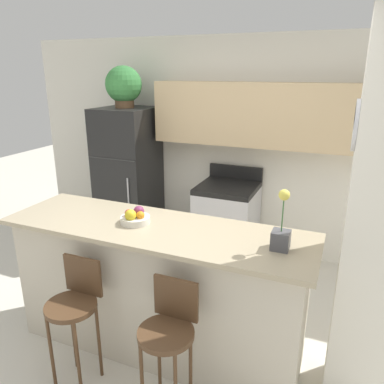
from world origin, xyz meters
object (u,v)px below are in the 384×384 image
refrigerator (129,177)px  bar_stool_right (169,333)px  bar_stool_left (75,306)px  trash_bin (160,241)px  stove_range (227,222)px  fruit_bowl (135,217)px  orchid_vase (281,232)px  potted_plant_on_fridge (124,86)px

refrigerator → bar_stool_right: refrigerator is taller
bar_stool_left → trash_bin: bearing=100.6°
refrigerator → stove_range: (1.31, 0.03, -0.41)m
bar_stool_left → fruit_bowl: 0.74m
bar_stool_left → orchid_vase: bearing=21.8°
refrigerator → trash_bin: bearing=-23.9°
bar_stool_left → trash_bin: 2.02m
bar_stool_left → orchid_vase: size_ratio=2.32×
bar_stool_left → trash_bin: size_ratio=2.47×
trash_bin → refrigerator: bearing=156.1°
bar_stool_right → refrigerator: bearing=126.7°
bar_stool_left → bar_stool_right: bearing=0.0°
trash_bin → bar_stool_right: bearing=-60.8°
orchid_vase → bar_stool_right: bearing=-137.6°
fruit_bowl → trash_bin: bearing=111.4°
bar_stool_left → orchid_vase: (1.28, 0.51, 0.56)m
refrigerator → orchid_vase: bearing=-37.4°
refrigerator → fruit_bowl: bearing=-56.4°
bar_stool_right → trash_bin: bar_stool_right is taller
stove_range → bar_stool_left: (-0.40, -2.21, 0.16)m
refrigerator → potted_plant_on_fridge: (-0.00, 0.00, 1.12)m
fruit_bowl → bar_stool_right: bearing=-44.8°
bar_stool_right → trash_bin: (-1.08, 1.94, -0.43)m
bar_stool_right → fruit_bowl: (-0.53, 0.53, 0.49)m
stove_range → potted_plant_on_fridge: size_ratio=2.22×
stove_range → orchid_vase: size_ratio=2.65×
stove_range → trash_bin: bearing=-160.5°
stove_range → trash_bin: stove_range is taller
refrigerator → fruit_bowl: size_ratio=7.73×
bar_stool_right → fruit_bowl: fruit_bowl is taller
stove_range → bar_stool_left: bearing=-100.2°
bar_stool_left → fruit_bowl: (0.19, 0.53, 0.49)m
refrigerator → orchid_vase: size_ratio=4.30×
refrigerator → orchid_vase: 2.77m
potted_plant_on_fridge → trash_bin: 1.90m
trash_bin → orchid_vase: bearing=-41.0°
potted_plant_on_fridge → trash_bin: bearing=-24.0°
orchid_vase → bar_stool_left: bearing=-158.2°
fruit_bowl → orchid_vase: bearing=-0.8°
stove_range → potted_plant_on_fridge: potted_plant_on_fridge is taller
stove_range → bar_stool_right: bearing=-81.7°
refrigerator → bar_stool_left: (0.91, -2.18, -0.25)m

